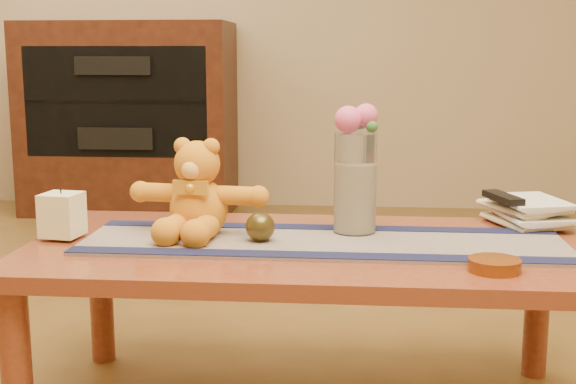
# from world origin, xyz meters

# --- Properties ---
(coffee_table_top) EXTENTS (1.40, 0.70, 0.04)m
(coffee_table_top) POSITION_xyz_m (0.00, 0.00, 0.43)
(coffee_table_top) COLOR maroon
(coffee_table_top) RESTS_ON floor
(table_leg_fl) EXTENTS (0.07, 0.07, 0.41)m
(table_leg_fl) POSITION_xyz_m (-0.64, -0.29, 0.21)
(table_leg_fl) COLOR maroon
(table_leg_fl) RESTS_ON floor
(table_leg_bl) EXTENTS (0.07, 0.07, 0.41)m
(table_leg_bl) POSITION_xyz_m (-0.64, 0.29, 0.21)
(table_leg_bl) COLOR maroon
(table_leg_bl) RESTS_ON floor
(table_leg_br) EXTENTS (0.07, 0.07, 0.41)m
(table_leg_br) POSITION_xyz_m (0.64, 0.29, 0.21)
(table_leg_br) COLOR maroon
(table_leg_br) RESTS_ON floor
(persian_runner) EXTENTS (1.20, 0.35, 0.01)m
(persian_runner) POSITION_xyz_m (0.04, 0.00, 0.45)
(persian_runner) COLOR #1A1C4B
(persian_runner) RESTS_ON coffee_table_top
(runner_border_near) EXTENTS (1.20, 0.06, 0.00)m
(runner_border_near) POSITION_xyz_m (0.04, -0.14, 0.46)
(runner_border_near) COLOR #121537
(runner_border_near) RESTS_ON persian_runner
(runner_border_far) EXTENTS (1.20, 0.06, 0.00)m
(runner_border_far) POSITION_xyz_m (0.04, 0.15, 0.46)
(runner_border_far) COLOR #121537
(runner_border_far) RESTS_ON persian_runner
(teddy_bear) EXTENTS (0.38, 0.33, 0.23)m
(teddy_bear) POSITION_xyz_m (-0.29, 0.05, 0.57)
(teddy_bear) COLOR orange
(teddy_bear) RESTS_ON persian_runner
(pillar_candle) EXTENTS (0.10, 0.10, 0.11)m
(pillar_candle) POSITION_xyz_m (-0.63, -0.01, 0.51)
(pillar_candle) COLOR #F5EEB5
(pillar_candle) RESTS_ON persian_runner
(candle_wick) EXTENTS (0.00, 0.00, 0.01)m
(candle_wick) POSITION_xyz_m (-0.63, -0.01, 0.57)
(candle_wick) COLOR black
(candle_wick) RESTS_ON pillar_candle
(glass_vase) EXTENTS (0.11, 0.11, 0.26)m
(glass_vase) POSITION_xyz_m (0.12, 0.10, 0.59)
(glass_vase) COLOR silver
(glass_vase) RESTS_ON persian_runner
(potpourri_fill) EXTENTS (0.09, 0.09, 0.18)m
(potpourri_fill) POSITION_xyz_m (0.12, 0.10, 0.55)
(potpourri_fill) COLOR beige
(potpourri_fill) RESTS_ON glass_vase
(rose_left) EXTENTS (0.07, 0.07, 0.07)m
(rose_left) POSITION_xyz_m (0.10, 0.09, 0.75)
(rose_left) COLOR #ED5394
(rose_left) RESTS_ON glass_vase
(rose_right) EXTENTS (0.06, 0.06, 0.06)m
(rose_right) POSITION_xyz_m (0.14, 0.11, 0.76)
(rose_right) COLOR #ED5394
(rose_right) RESTS_ON glass_vase
(blue_flower_back) EXTENTS (0.04, 0.04, 0.04)m
(blue_flower_back) POSITION_xyz_m (0.13, 0.14, 0.75)
(blue_flower_back) COLOR #445294
(blue_flower_back) RESTS_ON glass_vase
(blue_flower_side) EXTENTS (0.04, 0.04, 0.04)m
(blue_flower_side) POSITION_xyz_m (0.09, 0.12, 0.74)
(blue_flower_side) COLOR #445294
(blue_flower_side) RESTS_ON glass_vase
(leaf_sprig) EXTENTS (0.03, 0.03, 0.03)m
(leaf_sprig) POSITION_xyz_m (0.16, 0.08, 0.74)
(leaf_sprig) COLOR #33662D
(leaf_sprig) RESTS_ON glass_vase
(bronze_ball) EXTENTS (0.09, 0.09, 0.07)m
(bronze_ball) POSITION_xyz_m (-0.12, -0.02, 0.49)
(bronze_ball) COLOR #433716
(bronze_ball) RESTS_ON persian_runner
(book_bottom) EXTENTS (0.23, 0.27, 0.02)m
(book_bottom) POSITION_xyz_m (0.51, 0.23, 0.46)
(book_bottom) COLOR beige
(book_bottom) RESTS_ON coffee_table_top
(book_lower) EXTENTS (0.21, 0.25, 0.02)m
(book_lower) POSITION_xyz_m (0.52, 0.22, 0.48)
(book_lower) COLOR beige
(book_lower) RESTS_ON book_bottom
(book_upper) EXTENTS (0.24, 0.27, 0.02)m
(book_upper) POSITION_xyz_m (0.50, 0.23, 0.50)
(book_upper) COLOR beige
(book_upper) RESTS_ON book_lower
(book_top) EXTENTS (0.21, 0.26, 0.02)m
(book_top) POSITION_xyz_m (0.52, 0.23, 0.52)
(book_top) COLOR beige
(book_top) RESTS_ON book_upper
(tv_remote) EXTENTS (0.09, 0.17, 0.02)m
(tv_remote) POSITION_xyz_m (0.51, 0.22, 0.54)
(tv_remote) COLOR black
(tv_remote) RESTS_ON book_top
(amber_dish) EXTENTS (0.13, 0.13, 0.03)m
(amber_dish) POSITION_xyz_m (0.42, -0.21, 0.46)
(amber_dish) COLOR #BF5914
(amber_dish) RESTS_ON coffee_table_top
(media_cabinet) EXTENTS (1.20, 0.50, 1.10)m
(media_cabinet) POSITION_xyz_m (-1.20, 2.48, 0.55)
(media_cabinet) COLOR black
(media_cabinet) RESTS_ON floor
(cabinet_cavity) EXTENTS (1.02, 0.03, 0.61)m
(cabinet_cavity) POSITION_xyz_m (-1.20, 2.25, 0.66)
(cabinet_cavity) COLOR black
(cabinet_cavity) RESTS_ON media_cabinet
(cabinet_shelf) EXTENTS (1.02, 0.20, 0.02)m
(cabinet_shelf) POSITION_xyz_m (-1.20, 2.33, 0.66)
(cabinet_shelf) COLOR black
(cabinet_shelf) RESTS_ON media_cabinet
(stereo_upper) EXTENTS (0.42, 0.28, 0.10)m
(stereo_upper) POSITION_xyz_m (-1.20, 2.35, 0.86)
(stereo_upper) COLOR black
(stereo_upper) RESTS_ON media_cabinet
(stereo_lower) EXTENTS (0.42, 0.28, 0.12)m
(stereo_lower) POSITION_xyz_m (-1.20, 2.35, 0.46)
(stereo_lower) COLOR black
(stereo_lower) RESTS_ON media_cabinet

